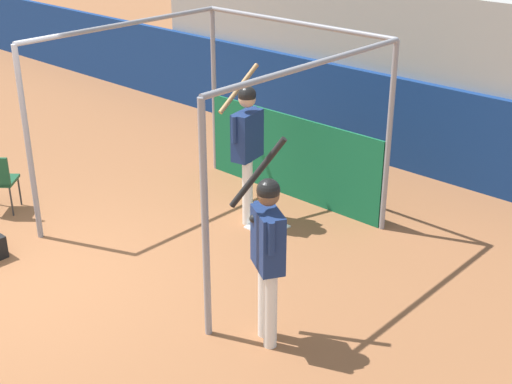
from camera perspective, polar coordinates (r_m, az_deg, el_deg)
name	(u,v)px	position (r m, az deg, el deg)	size (l,w,h in m)	color
ground_plane	(31,281)	(8.53, -17.55, -6.79)	(60.00, 60.00, 0.00)	#935B38
outfield_wall	(337,108)	(11.81, 6.51, 6.72)	(24.00, 0.12, 1.41)	navy
bleacher_section	(383,56)	(12.65, 10.11, 10.69)	(8.15, 2.40, 2.69)	#9E9E99
batting_cage	(263,132)	(9.38, 0.59, 4.81)	(3.14, 3.20, 2.49)	gray
home_plate	(267,227)	(9.30, 0.91, -2.80)	(0.44, 0.44, 0.02)	white
player_batter	(247,140)	(9.08, -0.72, 4.16)	(0.52, 0.85, 1.96)	white
player_waiting	(267,247)	(6.66, 0.92, -4.39)	(0.78, 0.56, 2.03)	white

